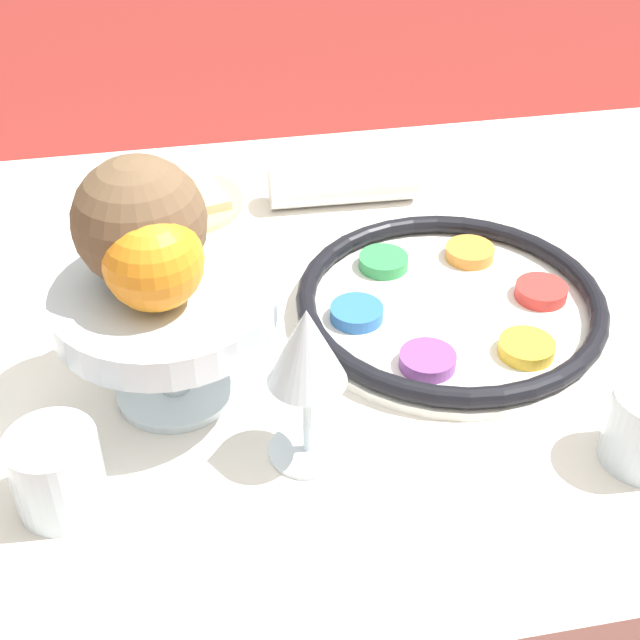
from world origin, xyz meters
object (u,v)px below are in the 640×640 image
Objects in this scene: orange_fruit at (153,261)px; coconut at (140,222)px; fruit_stand at (166,314)px; bread_plate at (182,200)px; cup_far at (57,472)px; seder_plate at (450,304)px; napkin_roll at (343,184)px; wine_glass at (307,354)px.

coconut is at bearing -78.33° from orange_fruit.
orange_fruit reaches higher than fruit_stand.
bread_plate is (-0.03, -0.35, -0.08)m from fruit_stand.
coconut is 0.21m from cup_far.
seder_plate is 1.75× the size of napkin_roll.
napkin_roll is (-0.12, -0.42, -0.09)m from wine_glass.
orange_fruit reaches higher than cup_far.
bread_plate is at bearing -94.80° from fruit_stand.
wine_glass reaches higher than cup_far.
fruit_stand is at bearing -129.90° from cup_far.
wine_glass is at bearing -174.54° from cup_far.
fruit_stand is at bearing -41.96° from wine_glass.
orange_fruit is 0.40m from bread_plate.
coconut reaches higher than wine_glass.
orange_fruit reaches higher than napkin_roll.
seder_plate is 3.82× the size of orange_fruit.
seder_plate is 0.30m from fruit_stand.
fruit_stand is 0.36m from bread_plate.
cup_far is at bearing 46.64° from orange_fruit.
orange_fruit is at bearing 16.49° from seder_plate.
wine_glass is at bearing 99.99° from bread_plate.
wine_glass is 0.79× the size of fruit_stand.
wine_glass is at bearing 144.59° from orange_fruit.
fruit_stand reaches higher than cup_far.
seder_plate is 0.38m from bread_plate.
cup_far reaches higher than napkin_roll.
coconut reaches higher than fruit_stand.
cup_far is (0.13, 0.46, 0.03)m from bread_plate.
seder_plate is 0.42m from cup_far.
seder_plate is 2.08× the size of wine_glass.
seder_plate is at bearing 132.64° from bread_plate.
seder_plate is at bearing -137.31° from wine_glass.
bread_plate is 2.08× the size of cup_far.
orange_fruit is at bearing -35.41° from wine_glass.
wine_glass is 0.14m from orange_fruit.
napkin_roll is (-0.23, -0.32, -0.07)m from fruit_stand.
napkin_roll is at bearing -126.54° from cup_far.
orange_fruit is 0.43m from napkin_roll.
cup_far is at bearing 50.10° from fruit_stand.
wine_glass is 1.01× the size of bread_plate.
fruit_stand is 1.28× the size of bread_plate.
bread_plate is (0.08, -0.44, -0.10)m from wine_glass.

